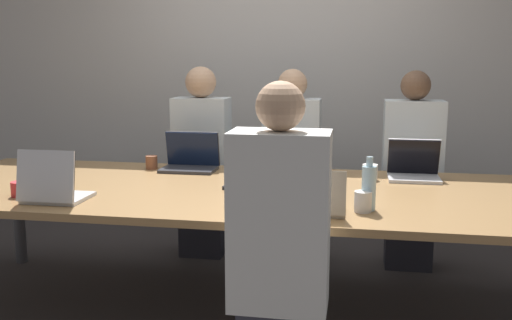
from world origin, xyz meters
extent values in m
plane|color=#383333|center=(0.00, 0.00, 0.00)|extent=(24.00, 24.00, 0.00)
cube|color=#BCB7B2|center=(0.00, 1.68, 1.40)|extent=(12.00, 0.06, 2.80)
cube|color=#9E7547|center=(0.00, 0.00, 0.71)|extent=(3.83, 1.35, 0.04)
cylinder|color=#4C4C51|center=(-1.73, 0.50, 0.35)|extent=(0.08, 0.08, 0.69)
cube|color=#B7B7BC|center=(0.13, 0.48, 0.74)|extent=(0.35, 0.22, 0.02)
cube|color=#B7B7BC|center=(0.13, 0.56, 0.86)|extent=(0.36, 0.10, 0.21)
cube|color=black|center=(0.13, 0.55, 0.85)|extent=(0.35, 0.10, 0.21)
cube|color=#2D2D38|center=(0.19, 0.91, 0.23)|extent=(0.32, 0.24, 0.45)
cube|color=silver|center=(0.19, 0.91, 0.82)|extent=(0.40, 0.24, 0.73)
sphere|color=tan|center=(0.19, 0.91, 1.29)|extent=(0.21, 0.21, 0.21)
cube|color=silver|center=(-0.89, -0.42, 0.74)|extent=(0.30, 0.26, 0.02)
cube|color=silver|center=(-0.89, -0.53, 0.88)|extent=(0.31, 0.06, 0.26)
cube|color=black|center=(-0.89, -0.52, 0.88)|extent=(0.30, 0.06, 0.26)
cylinder|color=red|center=(-1.13, -0.39, 0.77)|extent=(0.10, 0.10, 0.08)
cylinder|color=green|center=(-1.14, -0.29, 0.82)|extent=(0.08, 0.08, 0.18)
cylinder|color=green|center=(-1.14, -0.29, 0.93)|extent=(0.03, 0.03, 0.04)
cube|color=#333338|center=(-0.44, 0.44, 0.74)|extent=(0.36, 0.23, 0.02)
cube|color=#333338|center=(-0.44, 0.55, 0.87)|extent=(0.36, 0.05, 0.23)
cube|color=#0F1933|center=(-0.44, 0.53, 0.86)|extent=(0.36, 0.05, 0.23)
cube|color=#2D2D38|center=(-0.48, 0.90, 0.23)|extent=(0.32, 0.24, 0.45)
cube|color=silver|center=(-0.48, 0.90, 0.82)|extent=(0.40, 0.24, 0.73)
sphere|color=tan|center=(-0.48, 0.90, 1.29)|extent=(0.22, 0.22, 0.22)
cylinder|color=brown|center=(-0.71, 0.47, 0.78)|extent=(0.08, 0.08, 0.09)
cube|color=silver|center=(0.99, 0.41, 0.74)|extent=(0.31, 0.23, 0.02)
cube|color=silver|center=(0.99, 0.50, 0.86)|extent=(0.31, 0.08, 0.23)
cube|color=black|center=(0.99, 0.48, 0.86)|extent=(0.31, 0.08, 0.22)
cube|color=#2D2D38|center=(1.03, 0.90, 0.23)|extent=(0.32, 0.24, 0.45)
cube|color=silver|center=(1.03, 0.90, 0.82)|extent=(0.40, 0.24, 0.73)
sphere|color=brown|center=(1.03, 0.90, 1.28)|extent=(0.20, 0.20, 0.20)
cylinder|color=white|center=(0.73, 0.38, 0.78)|extent=(0.09, 0.09, 0.09)
cube|color=gray|center=(0.45, -0.43, 0.74)|extent=(0.31, 0.20, 0.02)
cube|color=gray|center=(0.45, -0.54, 0.85)|extent=(0.32, 0.03, 0.21)
cube|color=#0F1933|center=(0.45, -0.52, 0.85)|extent=(0.31, 0.03, 0.20)
cube|color=silver|center=(0.35, -0.90, 0.82)|extent=(0.40, 0.24, 0.73)
sphere|color=tan|center=(0.35, -0.90, 1.28)|extent=(0.20, 0.20, 0.20)
cylinder|color=white|center=(0.68, -0.38, 0.78)|extent=(0.08, 0.08, 0.10)
cylinder|color=#ADD1E0|center=(0.71, -0.35, 0.84)|extent=(0.07, 0.07, 0.22)
cylinder|color=#ADD1E0|center=(0.71, -0.35, 0.97)|extent=(0.03, 0.03, 0.05)
cube|color=black|center=(0.31, -0.12, 0.76)|extent=(0.07, 0.16, 0.05)
cube|color=#232328|center=(0.00, 0.02, 0.74)|extent=(0.19, 0.20, 0.02)
camera|label=1|loc=(0.64, -3.10, 1.46)|focal=40.00mm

